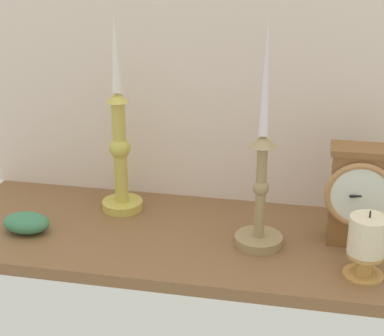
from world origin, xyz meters
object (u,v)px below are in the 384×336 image
object	(u,v)px
mantel_clock	(359,195)
candlestick_tall_left	(120,149)
candlestick_tall_center	(261,184)
pillar_candle_front	(367,243)

from	to	relation	value
mantel_clock	candlestick_tall_left	size ratio (longest dim) A/B	0.47
candlestick_tall_left	candlestick_tall_center	world-z (taller)	candlestick_tall_center
mantel_clock	candlestick_tall_left	xyz separation A→B (cm)	(-48.05, 5.63, 3.55)
candlestick_tall_center	pillar_candle_front	xyz separation A→B (cm)	(19.03, -7.42, -6.16)
pillar_candle_front	candlestick_tall_left	bearing A→B (deg)	160.57
candlestick_tall_left	candlestick_tall_center	bearing A→B (deg)	-18.23
candlestick_tall_center	pillar_candle_front	world-z (taller)	candlestick_tall_center
candlestick_tall_left	mantel_clock	bearing A→B (deg)	-6.68
candlestick_tall_center	pillar_candle_front	bearing A→B (deg)	-21.30
candlestick_tall_left	pillar_candle_front	xyz separation A→B (cm)	(49.17, -17.35, -7.20)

